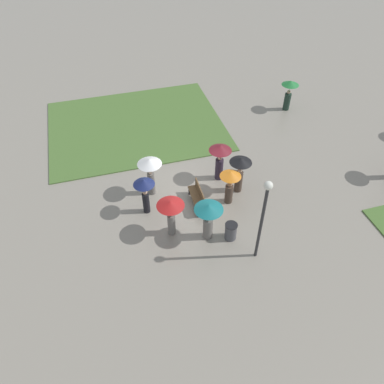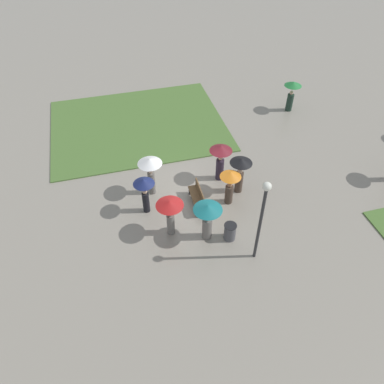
{
  "view_description": "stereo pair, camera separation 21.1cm",
  "coord_description": "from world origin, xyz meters",
  "px_view_note": "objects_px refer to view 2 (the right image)",
  "views": [
    {
      "loc": [
        12.3,
        -3.5,
        12.13
      ],
      "look_at": [
        0.56,
        -0.12,
        0.62
      ],
      "focal_mm": 35.0,
      "sensor_mm": 36.0,
      "label": 1
    },
    {
      "loc": [
        12.36,
        -3.3,
        12.13
      ],
      "look_at": [
        0.56,
        -0.12,
        0.62
      ],
      "focal_mm": 35.0,
      "sensor_mm": 36.0,
      "label": 2
    }
  ],
  "objects_px": {
    "trash_bin": "(230,232)",
    "crowd_person_red": "(170,209)",
    "crowd_person_black": "(240,169)",
    "park_bench": "(198,197)",
    "crowd_person_navy": "(144,188)",
    "crowd_person_white": "(150,168)",
    "crowd_person_orange": "(230,182)",
    "crowd_person_maroon": "(221,156)",
    "lone_walker_far_path": "(292,91)",
    "lamp_post": "(262,212)",
    "crowd_person_teal": "(208,215)"
  },
  "relations": [
    {
      "from": "crowd_person_red",
      "to": "crowd_person_teal",
      "type": "bearing_deg",
      "value": 116.07
    },
    {
      "from": "park_bench",
      "to": "crowd_person_navy",
      "type": "xyz_separation_m",
      "value": [
        -0.23,
        -2.32,
        0.89
      ]
    },
    {
      "from": "crowd_person_orange",
      "to": "crowd_person_teal",
      "type": "height_order",
      "value": "crowd_person_teal"
    },
    {
      "from": "crowd_person_maroon",
      "to": "crowd_person_black",
      "type": "bearing_deg",
      "value": 78.1
    },
    {
      "from": "crowd_person_maroon",
      "to": "lamp_post",
      "type": "bearing_deg",
      "value": 48.45
    },
    {
      "from": "park_bench",
      "to": "crowd_person_navy",
      "type": "relative_size",
      "value": 0.91
    },
    {
      "from": "crowd_person_navy",
      "to": "crowd_person_teal",
      "type": "bearing_deg",
      "value": -112.13
    },
    {
      "from": "crowd_person_navy",
      "to": "lamp_post",
      "type": "bearing_deg",
      "value": -111.59
    },
    {
      "from": "crowd_person_black",
      "to": "crowd_person_maroon",
      "type": "bearing_deg",
      "value": 176.55
    },
    {
      "from": "crowd_person_white",
      "to": "crowd_person_navy",
      "type": "bearing_deg",
      "value": 73.56
    },
    {
      "from": "trash_bin",
      "to": "crowd_person_black",
      "type": "xyz_separation_m",
      "value": [
        -2.65,
        1.36,
        0.94
      ]
    },
    {
      "from": "trash_bin",
      "to": "crowd_person_navy",
      "type": "bearing_deg",
      "value": -129.09
    },
    {
      "from": "lamp_post",
      "to": "crowd_person_orange",
      "type": "distance_m",
      "value": 3.46
    },
    {
      "from": "trash_bin",
      "to": "crowd_person_red",
      "type": "relative_size",
      "value": 0.43
    },
    {
      "from": "trash_bin",
      "to": "lone_walker_far_path",
      "type": "relative_size",
      "value": 0.42
    },
    {
      "from": "crowd_person_white",
      "to": "lone_walker_far_path",
      "type": "xyz_separation_m",
      "value": [
        -5.12,
        9.46,
        -0.21
      ]
    },
    {
      "from": "park_bench",
      "to": "crowd_person_white",
      "type": "height_order",
      "value": "crowd_person_white"
    },
    {
      "from": "crowd_person_navy",
      "to": "crowd_person_teal",
      "type": "relative_size",
      "value": 1.01
    },
    {
      "from": "crowd_person_orange",
      "to": "crowd_person_black",
      "type": "relative_size",
      "value": 0.94
    },
    {
      "from": "lamp_post",
      "to": "crowd_person_black",
      "type": "xyz_separation_m",
      "value": [
        -3.79,
        0.71,
        -1.23
      ]
    },
    {
      "from": "lamp_post",
      "to": "crowd_person_navy",
      "type": "xyz_separation_m",
      "value": [
        -3.61,
        -3.7,
        -1.21
      ]
    },
    {
      "from": "crowd_person_black",
      "to": "crowd_person_navy",
      "type": "bearing_deg",
      "value": -119.33
    },
    {
      "from": "crowd_person_maroon",
      "to": "crowd_person_black",
      "type": "xyz_separation_m",
      "value": [
        1.09,
        0.58,
        -0.05
      ]
    },
    {
      "from": "crowd_person_red",
      "to": "crowd_person_white",
      "type": "bearing_deg",
      "value": -123.76
    },
    {
      "from": "park_bench",
      "to": "crowd_person_teal",
      "type": "relative_size",
      "value": 0.92
    },
    {
      "from": "park_bench",
      "to": "crowd_person_red",
      "type": "distance_m",
      "value": 2.23
    },
    {
      "from": "crowd_person_maroon",
      "to": "lone_walker_far_path",
      "type": "xyz_separation_m",
      "value": [
        -4.97,
        6.1,
        -0.11
      ]
    },
    {
      "from": "crowd_person_black",
      "to": "crowd_person_red",
      "type": "bearing_deg",
      "value": -96.38
    },
    {
      "from": "lamp_post",
      "to": "crowd_person_navy",
      "type": "height_order",
      "value": "lamp_post"
    },
    {
      "from": "lamp_post",
      "to": "crowd_person_teal",
      "type": "height_order",
      "value": "lamp_post"
    },
    {
      "from": "crowd_person_maroon",
      "to": "crowd_person_teal",
      "type": "distance_m",
      "value": 3.8
    },
    {
      "from": "crowd_person_teal",
      "to": "crowd_person_maroon",
      "type": "bearing_deg",
      "value": -53.24
    },
    {
      "from": "lamp_post",
      "to": "crowd_person_black",
      "type": "bearing_deg",
      "value": 169.41
    },
    {
      "from": "park_bench",
      "to": "crowd_person_maroon",
      "type": "height_order",
      "value": "crowd_person_maroon"
    },
    {
      "from": "crowd_person_teal",
      "to": "crowd_person_red",
      "type": "xyz_separation_m",
      "value": [
        -0.61,
        -1.39,
        0.08
      ]
    },
    {
      "from": "crowd_person_black",
      "to": "crowd_person_red",
      "type": "relative_size",
      "value": 1.03
    },
    {
      "from": "crowd_person_black",
      "to": "park_bench",
      "type": "bearing_deg",
      "value": -110.52
    },
    {
      "from": "crowd_person_white",
      "to": "lone_walker_far_path",
      "type": "height_order",
      "value": "crowd_person_white"
    },
    {
      "from": "trash_bin",
      "to": "crowd_person_white",
      "type": "height_order",
      "value": "crowd_person_white"
    },
    {
      "from": "crowd_person_navy",
      "to": "crowd_person_red",
      "type": "xyz_separation_m",
      "value": [
        1.54,
        0.77,
        0.04
      ]
    },
    {
      "from": "lamp_post",
      "to": "crowd_person_maroon",
      "type": "distance_m",
      "value": 5.02
    },
    {
      "from": "crowd_person_teal",
      "to": "crowd_person_white",
      "type": "bearing_deg",
      "value": 0.1
    },
    {
      "from": "crowd_person_white",
      "to": "crowd_person_red",
      "type": "bearing_deg",
      "value": 102.81
    },
    {
      "from": "crowd_person_black",
      "to": "crowd_person_navy",
      "type": "relative_size",
      "value": 1.03
    },
    {
      "from": "crowd_person_black",
      "to": "crowd_person_red",
      "type": "height_order",
      "value": "crowd_person_black"
    },
    {
      "from": "park_bench",
      "to": "crowd_person_teal",
      "type": "height_order",
      "value": "crowd_person_teal"
    },
    {
      "from": "lamp_post",
      "to": "trash_bin",
      "type": "bearing_deg",
      "value": -150.26
    },
    {
      "from": "lone_walker_far_path",
      "to": "crowd_person_orange",
      "type": "bearing_deg",
      "value": -134.26
    },
    {
      "from": "park_bench",
      "to": "crowd_person_teal",
      "type": "bearing_deg",
      "value": -3.54
    },
    {
      "from": "crowd_person_navy",
      "to": "crowd_person_red",
      "type": "bearing_deg",
      "value": -130.7
    }
  ]
}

